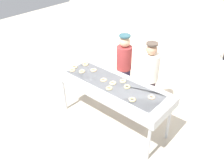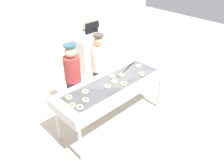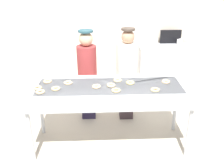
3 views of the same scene
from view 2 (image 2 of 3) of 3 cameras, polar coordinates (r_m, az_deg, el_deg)
ground_plane at (r=4.87m, az=0.29°, el=-9.31°), size 16.00×16.00×0.00m
back_wall at (r=5.96m, az=-17.84°, el=15.62°), size 8.00×0.12×3.31m
fryer_conveyor at (r=4.33m, az=0.32°, el=-0.58°), size 2.36×0.83×0.97m
plain_donut_0 at (r=4.49m, az=2.47°, el=2.32°), size 0.15×0.15×0.03m
plain_donut_1 at (r=3.68m, az=-8.02°, el=-5.75°), size 0.15×0.15×0.03m
plain_donut_2 at (r=4.21m, az=2.82°, el=0.06°), size 0.15×0.15×0.03m
plain_donut_3 at (r=3.73m, az=-9.95°, el=-5.30°), size 0.16×0.16×0.03m
plain_donut_4 at (r=4.55m, az=7.41°, el=2.50°), size 0.16×0.16×0.03m
plain_donut_5 at (r=4.13m, az=-1.09°, el=-0.56°), size 0.15×0.15×0.03m
plain_donut_6 at (r=3.92m, az=-10.75°, el=-3.26°), size 0.13×0.13×0.03m
plain_donut_7 at (r=4.44m, az=-0.05°, el=2.00°), size 0.17×0.17×0.03m
plain_donut_8 at (r=4.84m, az=6.56°, el=4.51°), size 0.16×0.16×0.03m
plain_donut_9 at (r=3.82m, az=-6.62°, el=-3.94°), size 0.16×0.16×0.03m
plain_donut_10 at (r=4.27m, az=0.62°, el=0.66°), size 0.16×0.16×0.03m
plain_donut_11 at (r=4.02m, az=-6.71°, el=-1.92°), size 0.17×0.17×0.03m
worker_baker at (r=4.97m, az=-3.19°, el=4.85°), size 0.37×0.37×1.62m
worker_assistant at (r=4.67m, az=-9.71°, el=1.82°), size 0.33×0.33×1.59m
prep_counter at (r=6.76m, az=-3.36°, el=8.36°), size 1.48×0.59×0.95m
paper_cup_0 at (r=6.99m, az=-0.35°, el=13.92°), size 0.09×0.09×0.11m
paper_cup_1 at (r=6.77m, az=-3.20°, el=13.22°), size 0.09×0.09×0.11m
paper_cup_2 at (r=6.54m, az=-7.15°, el=12.30°), size 0.09×0.09×0.11m
paper_cup_3 at (r=6.64m, az=-2.56°, el=12.84°), size 0.09×0.09×0.11m
paper_cup_4 at (r=6.88m, az=-3.27°, el=13.54°), size 0.09×0.09×0.11m
menu_display at (r=6.71m, az=-4.94°, el=13.84°), size 0.47×0.04×0.30m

